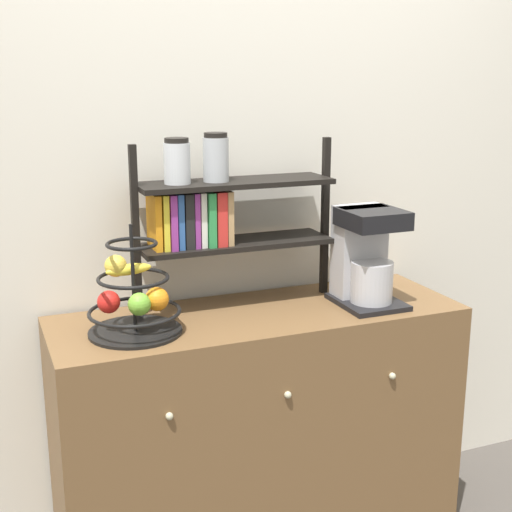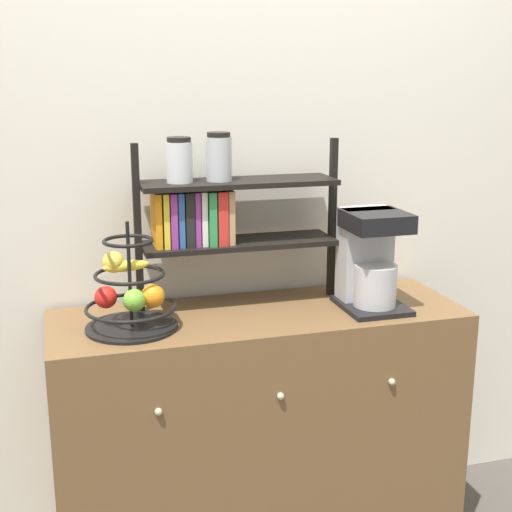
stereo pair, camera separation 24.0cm
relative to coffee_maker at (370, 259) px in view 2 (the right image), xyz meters
The scene contains 5 objects.
wall_back 0.55m from the coffee_maker, 140.70° to the left, with size 7.00×0.05×2.60m, color silver.
sideboard 0.74m from the coffee_maker, behind, with size 1.42×0.50×0.91m.
coffee_maker is the anchor object (origin of this frame).
fruit_stand 0.84m from the coffee_maker, behind, with size 0.30×0.30×0.35m.
shelf_hutch 0.58m from the coffee_maker, 162.26° to the left, with size 0.73×0.20×0.61m.
Camera 2 is at (-0.66, -1.99, 1.71)m, focal length 50.00 mm.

